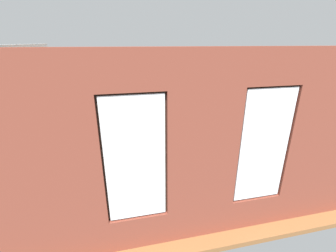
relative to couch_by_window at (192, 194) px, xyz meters
The scene contains 18 objects.
ground_plane 2.16m from the couch_by_window, 87.20° to the right, with size 7.28×6.31×0.10m, color brown.
brick_wall_with_windows 1.38m from the couch_by_window, 80.88° to the left, with size 6.68×0.30×3.13m.
white_wall_right 4.09m from the couch_by_window, 29.60° to the right, with size 0.10×5.31×3.13m, color white.
couch_by_window is the anchor object (origin of this frame).
couch_left 3.43m from the couch_by_window, 137.56° to the right, with size 0.97×1.94×0.80m.
coffee_table 2.00m from the couch_by_window, 86.39° to the right, with size 1.26×0.89×0.42m.
cup_ceramic 2.01m from the couch_by_window, 86.39° to the right, with size 0.08×0.08×0.10m, color #33567F.
candle_jar 1.94m from the couch_by_window, 74.85° to the right, with size 0.08×0.08×0.10m, color #B7333D.
remote_black 2.17m from the couch_by_window, 95.87° to the right, with size 0.05×0.17×0.02m, color black.
remote_gray 1.87m from the couch_by_window, 89.04° to the right, with size 0.05×0.17×0.02m, color #59595B.
media_console 3.45m from the couch_by_window, 26.42° to the right, with size 1.07×0.42×0.53m, color black.
tv_flatscreen 3.50m from the couch_by_window, 26.46° to the right, with size 1.06×0.20×0.71m.
potted_plant_beside_window_right 2.54m from the couch_by_window, ahead, with size 0.87×0.90×1.23m.
potted_plant_corner_near_left 5.06m from the couch_by_window, 122.00° to the right, with size 0.97×1.11×1.34m.
potted_plant_between_couches 1.45m from the couch_by_window, behind, with size 0.51×0.51×1.04m.
potted_plant_near_tv 2.62m from the couch_by_window, 12.26° to the right, with size 0.74×0.74×1.05m.
potted_plant_by_left_couch 4.29m from the couch_by_window, 119.86° to the right, with size 0.28×0.28×0.55m.
potted_plant_mid_room_small 2.80m from the couch_by_window, 101.08° to the right, with size 0.22×0.22×0.49m.
Camera 1 is at (1.20, 5.66, 3.19)m, focal length 24.00 mm.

